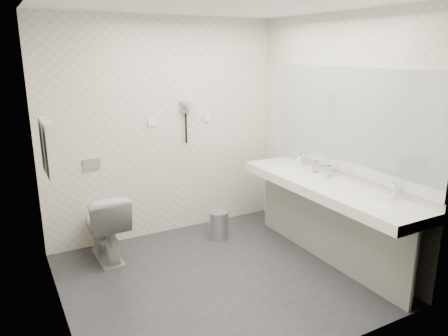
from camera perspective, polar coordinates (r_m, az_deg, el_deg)
floor at (r=4.28m, az=-0.82°, el=-14.43°), size 2.80×2.80×0.00m
ceiling at (r=3.73m, az=-0.98°, el=21.12°), size 2.80×2.80×0.00m
wall_back at (r=4.98m, az=-7.93°, el=5.09°), size 2.80×0.00×2.80m
wall_front at (r=2.78m, az=11.77°, el=-3.40°), size 2.80×0.00×2.80m
wall_left at (r=3.41m, az=-22.15°, el=-0.67°), size 0.00×2.60×2.60m
wall_right at (r=4.62m, az=14.68°, el=3.94°), size 0.00×2.60×2.60m
vanity_counter at (r=4.41m, az=13.44°, el=-2.58°), size 0.55×2.20×0.10m
vanity_panel at (r=4.57m, az=13.34°, el=-7.60°), size 0.03×2.15×0.75m
vanity_post_near at (r=3.97m, az=23.92°, el=-12.28°), size 0.06×0.06×0.75m
vanity_post_far at (r=5.34m, az=6.16°, el=-3.84°), size 0.06×0.06×0.75m
mirror at (r=4.44m, az=16.48°, el=5.98°), size 0.02×2.20×1.05m
basin_near at (r=3.97m, az=19.73°, el=-4.56°), size 0.40×0.31×0.05m
basin_far at (r=4.88m, az=8.38°, el=-0.15°), size 0.40×0.31×0.05m
faucet_near at (r=4.08m, az=21.68°, el=-2.87°), size 0.04×0.04×0.15m
faucet_far at (r=4.97m, az=10.22°, el=1.14°), size 0.04×0.04×0.15m
soap_bottle_a at (r=4.51m, az=13.51°, el=-0.82°), size 0.06×0.06×0.10m
glass_left at (r=4.63m, az=13.82°, el=-0.38°), size 0.07×0.07×0.11m
glass_right at (r=4.75m, az=12.12°, el=0.19°), size 0.08×0.08×0.12m
toilet at (r=4.67m, az=-15.59°, el=-7.40°), size 0.42×0.72×0.73m
flush_plate at (r=4.80m, az=-17.24°, el=0.48°), size 0.18×0.02×0.12m
pedal_bin at (r=5.03m, az=-0.73°, el=-7.69°), size 0.28×0.28×0.31m
bin_lid at (r=4.97m, az=-0.73°, el=-5.94°), size 0.22×0.22×0.02m
towel_rail at (r=3.90m, az=-22.89°, el=5.65°), size 0.02×0.62×0.02m
towel_near at (r=3.80m, az=-22.16°, el=2.12°), size 0.07×0.24×0.48m
towel_far at (r=4.07m, az=-22.65°, el=2.89°), size 0.07×0.24×0.48m
dryer_cradle at (r=5.00m, az=-5.22°, el=8.13°), size 0.10×0.04×0.14m
dryer_barrel at (r=4.94m, az=-4.90°, el=8.39°), size 0.08×0.14×0.08m
dryer_cord at (r=5.03m, az=-5.08°, el=5.28°), size 0.02×0.02×0.35m
switch_plate_a at (r=4.90m, az=-9.57°, el=6.05°), size 0.09×0.02×0.09m
switch_plate_b at (r=5.17m, az=-2.19°, el=6.73°), size 0.09×0.02×0.09m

